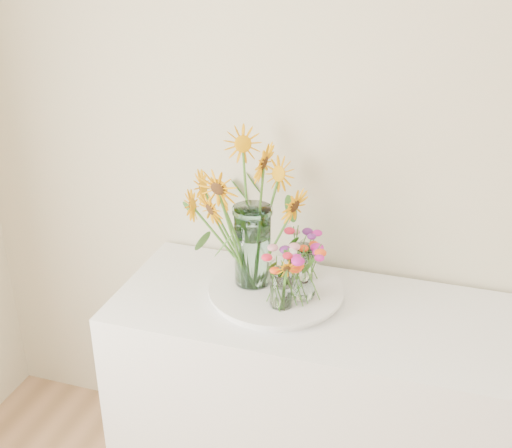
% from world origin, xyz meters
% --- Properties ---
extents(counter, '(1.40, 0.60, 0.90)m').
position_xyz_m(counter, '(-0.47, 1.93, 0.45)').
color(counter, white).
rests_on(counter, ground_plane).
extents(tray, '(0.45, 0.45, 0.02)m').
position_xyz_m(tray, '(-0.62, 1.96, 0.91)').
color(tray, white).
rests_on(tray, counter).
extents(mason_jar, '(0.13, 0.13, 0.30)m').
position_xyz_m(mason_jar, '(-0.71, 1.98, 1.07)').
color(mason_jar, '#A2D4CB').
rests_on(mason_jar, tray).
extents(sunflower_bouquet, '(0.83, 0.83, 0.55)m').
position_xyz_m(sunflower_bouquet, '(-0.71, 1.98, 1.20)').
color(sunflower_bouquet, orange).
rests_on(sunflower_bouquet, tray).
extents(small_vase_a, '(0.10, 0.10, 0.13)m').
position_xyz_m(small_vase_a, '(-0.57, 1.87, 0.99)').
color(small_vase_a, white).
rests_on(small_vase_a, tray).
extents(wildflower_posy_a, '(0.20, 0.20, 0.22)m').
position_xyz_m(wildflower_posy_a, '(-0.57, 1.87, 1.04)').
color(wildflower_posy_a, '#FF4A16').
rests_on(wildflower_posy_a, tray).
extents(small_vase_b, '(0.11, 0.11, 0.12)m').
position_xyz_m(small_vase_b, '(-0.51, 1.93, 0.99)').
color(small_vase_b, white).
rests_on(small_vase_b, tray).
extents(wildflower_posy_b, '(0.23, 0.23, 0.21)m').
position_xyz_m(wildflower_posy_b, '(-0.51, 1.93, 1.03)').
color(wildflower_posy_b, '#FF4A16').
rests_on(wildflower_posy_b, tray).
extents(small_vase_c, '(0.09, 0.09, 0.13)m').
position_xyz_m(small_vase_c, '(-0.55, 2.07, 0.99)').
color(small_vase_c, white).
rests_on(small_vase_c, tray).
extents(wildflower_posy_c, '(0.21, 0.21, 0.22)m').
position_xyz_m(wildflower_posy_c, '(-0.55, 2.07, 1.04)').
color(wildflower_posy_c, '#FF4A16').
rests_on(wildflower_posy_c, tray).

